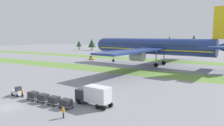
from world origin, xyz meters
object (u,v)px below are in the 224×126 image
(taxiway_marker_1, at_px, (118,73))
(taxiway_marker_0, at_px, (60,67))
(cargo_dolly_lead, at_px, (33,95))
(cargo_dolly_fourth, at_px, (66,103))
(baggage_tug, at_px, (18,92))
(cargo_dolly_third, at_px, (54,100))
(airliner, at_px, (155,46))
(ground_crew_loader, at_px, (22,93))
(catering_truck, at_px, (94,95))
(taxiway_marker_2, at_px, (110,72))
(pushback_tractor, at_px, (91,58))
(cargo_dolly_second, at_px, (43,97))
(ground_crew_marshaller, at_px, (63,112))

(taxiway_marker_1, bearing_deg, taxiway_marker_0, 177.27)
(cargo_dolly_lead, xyz_separation_m, cargo_dolly_fourth, (8.68, -0.53, 0.00))
(baggage_tug, distance_m, taxiway_marker_1, 32.82)
(cargo_dolly_lead, bearing_deg, cargo_dolly_third, -90.00)
(cargo_dolly_third, bearing_deg, airliner, 2.95)
(cargo_dolly_third, bearing_deg, ground_crew_loader, 91.42)
(baggage_tug, distance_m, cargo_dolly_fourth, 13.73)
(catering_truck, relative_size, taxiway_marker_2, 10.69)
(pushback_tractor, height_order, taxiway_marker_2, pushback_tractor)
(cargo_dolly_second, height_order, taxiway_marker_2, cargo_dolly_second)
(cargo_dolly_second, xyz_separation_m, taxiway_marker_2, (-4.32, 33.04, -0.58))
(cargo_dolly_lead, height_order, ground_crew_marshaller, ground_crew_marshaller)
(taxiway_marker_1, bearing_deg, baggage_tug, -101.84)
(baggage_tug, xyz_separation_m, pushback_tractor, (-22.94, 60.18, 0.00))
(pushback_tractor, xyz_separation_m, ground_crew_marshaller, (39.22, -64.57, 0.13))
(baggage_tug, bearing_deg, cargo_dolly_lead, -90.00)
(cargo_dolly_lead, bearing_deg, taxiway_marker_0, 39.20)
(taxiway_marker_0, bearing_deg, cargo_dolly_fourth, -46.13)
(cargo_dolly_second, xyz_separation_m, catering_truck, (9.16, 3.07, 1.03))
(airliner, xyz_separation_m, cargo_dolly_lead, (-6.34, -56.15, -6.99))
(ground_crew_marshaller, relative_size, taxiway_marker_1, 2.87)
(airliner, xyz_separation_m, baggage_tug, (-11.36, -55.84, -7.09))
(airliner, bearing_deg, ground_crew_loader, 177.64)
(cargo_dolly_lead, relative_size, cargo_dolly_second, 1.00)
(cargo_dolly_second, height_order, ground_crew_marshaller, ground_crew_marshaller)
(pushback_tractor, relative_size, taxiway_marker_2, 4.08)
(catering_truck, xyz_separation_m, ground_crew_marshaller, (-0.79, -6.98, -1.01))
(ground_crew_loader, bearing_deg, taxiway_marker_1, -99.44)
(cargo_dolly_second, height_order, catering_truck, catering_truck)
(baggage_tug, xyz_separation_m, cargo_dolly_fourth, (13.70, -0.84, 0.10))
(cargo_dolly_third, bearing_deg, cargo_dolly_fourth, -90.00)
(airliner, bearing_deg, taxiway_marker_1, 176.18)
(airliner, distance_m, cargo_dolly_third, 56.94)
(cargo_dolly_fourth, bearing_deg, taxiway_marker_1, 15.44)
(cargo_dolly_fourth, bearing_deg, airliner, 5.87)
(cargo_dolly_second, relative_size, ground_crew_loader, 1.31)
(pushback_tractor, bearing_deg, ground_crew_marshaller, 38.48)
(baggage_tug, xyz_separation_m, cargo_dolly_third, (10.80, -0.66, 0.10))
(taxiway_marker_0, bearing_deg, taxiway_marker_2, -2.02)
(catering_truck, bearing_deg, cargo_dolly_third, 124.51)
(airliner, relative_size, cargo_dolly_second, 31.88)
(taxiway_marker_0, bearing_deg, cargo_dolly_lead, -54.30)
(cargo_dolly_third, distance_m, ground_crew_marshaller, 6.63)
(catering_truck, distance_m, ground_crew_loader, 15.49)
(pushback_tractor, height_order, ground_crew_marshaller, pushback_tractor)
(pushback_tractor, xyz_separation_m, ground_crew_loader, (24.83, -60.51, 0.13))
(ground_crew_marshaller, distance_m, taxiway_marker_1, 37.74)
(taxiway_marker_2, bearing_deg, catering_truck, -65.78)
(baggage_tug, height_order, cargo_dolly_fourth, baggage_tug)
(pushback_tractor, bearing_deg, baggage_tug, 28.06)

